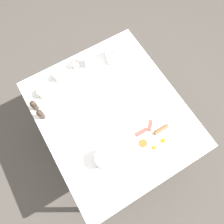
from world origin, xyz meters
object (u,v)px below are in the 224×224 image
(teapot_near, at_px, (113,56))
(salt_grinder, at_px, (34,105))
(teacup_with_saucer_left, at_px, (60,77))
(breakfast_plate, at_px, (153,137))
(teapot_far, at_px, (104,158))
(pepper_grinder, at_px, (41,114))
(water_glass_tall, at_px, (88,59))
(creamer_jug, at_px, (76,64))
(fork_by_plate, at_px, (114,114))
(napkin_folded, at_px, (82,97))
(teacup_with_saucer_right, at_px, (44,93))
(knife_by_plate, at_px, (150,85))

(teapot_near, distance_m, salt_grinder, 0.70)
(teacup_with_saucer_left, bearing_deg, breakfast_plate, 114.90)
(teapot_near, bearing_deg, teapot_far, 173.32)
(pepper_grinder, bearing_deg, teacup_with_saucer_left, -138.86)
(breakfast_plate, height_order, water_glass_tall, water_glass_tall)
(creamer_jug, relative_size, fork_by_plate, 0.42)
(water_glass_tall, bearing_deg, teapot_far, 69.10)
(teacup_with_saucer_left, xyz_separation_m, water_glass_tall, (-0.25, 0.00, 0.04))
(creamer_jug, bearing_deg, fork_by_plate, 96.14)
(creamer_jug, relative_size, napkin_folded, 0.47)
(breakfast_plate, xyz_separation_m, pepper_grinder, (0.59, -0.53, 0.05))
(water_glass_tall, distance_m, creamer_jug, 0.11)
(pepper_grinder, distance_m, napkin_folded, 0.32)
(teacup_with_saucer_right, height_order, fork_by_plate, teacup_with_saucer_right)
(teacup_with_saucer_right, xyz_separation_m, pepper_grinder, (0.09, 0.16, 0.03))
(creamer_jug, xyz_separation_m, salt_grinder, (0.41, 0.16, 0.02))
(breakfast_plate, height_order, pepper_grinder, pepper_grinder)
(breakfast_plate, bearing_deg, salt_grinder, -45.46)
(teapot_far, bearing_deg, pepper_grinder, -91.32)
(teapot_far, distance_m, teacup_with_saucer_left, 0.71)
(water_glass_tall, distance_m, salt_grinder, 0.53)
(teacup_with_saucer_right, xyz_separation_m, water_glass_tall, (-0.41, -0.06, 0.04))
(creamer_jug, height_order, pepper_grinder, pepper_grinder)
(teacup_with_saucer_right, distance_m, water_glass_tall, 0.42)
(teacup_with_saucer_left, height_order, knife_by_plate, teacup_with_saucer_left)
(teapot_far, height_order, teacup_with_saucer_right, teapot_far)
(teapot_far, xyz_separation_m, knife_by_plate, (-0.58, -0.31, -0.05))
(teapot_near, bearing_deg, teacup_with_saucer_right, 118.78)
(fork_by_plate, bearing_deg, napkin_folded, -59.34)
(breakfast_plate, distance_m, creamer_jug, 0.80)
(teacup_with_saucer_left, bearing_deg, fork_by_plate, 114.18)
(salt_grinder, bearing_deg, napkin_folded, 163.29)
(water_glass_tall, height_order, creamer_jug, water_glass_tall)
(breakfast_plate, relative_size, teacup_with_saucer_left, 1.97)
(teacup_with_saucer_left, relative_size, salt_grinder, 1.45)
(teacup_with_saucer_left, bearing_deg, pepper_grinder, 41.14)
(salt_grinder, height_order, fork_by_plate, salt_grinder)
(creamer_jug, height_order, knife_by_plate, creamer_jug)
(teapot_far, distance_m, creamer_jug, 0.76)
(teacup_with_saucer_left, relative_size, knife_by_plate, 0.77)
(breakfast_plate, bearing_deg, teapot_near, -97.81)
(teapot_near, bearing_deg, creamer_jug, 101.21)
(teacup_with_saucer_right, bearing_deg, knife_by_plate, 154.89)
(teacup_with_saucer_left, xyz_separation_m, salt_grinder, (0.26, 0.13, 0.03))
(salt_grinder, distance_m, knife_by_plate, 0.86)
(teacup_with_saucer_right, distance_m, knife_by_plate, 0.80)
(salt_grinder, distance_m, fork_by_plate, 0.57)
(breakfast_plate, height_order, teacup_with_saucer_left, teacup_with_saucer_left)
(breakfast_plate, xyz_separation_m, water_glass_tall, (0.10, -0.74, 0.06))
(napkin_folded, relative_size, fork_by_plate, 0.89)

